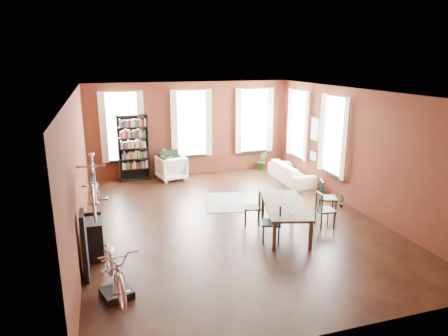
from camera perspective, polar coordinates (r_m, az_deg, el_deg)
name	(u,v)px	position (r m, az deg, el deg)	size (l,w,h in m)	color
room	(233,132)	(10.17, 1.35, 5.12)	(9.00, 9.04, 3.22)	black
dining_table	(284,218)	(9.50, 8.63, -7.08)	(0.92, 2.02, 0.69)	#463B2A
dining_chair_a	(271,223)	(8.93, 6.79, -7.74)	(0.42, 0.42, 0.91)	#193738
dining_chair_b	(252,207)	(9.82, 4.06, -5.59)	(0.40, 0.40, 0.88)	black
dining_chair_c	(325,210)	(9.92, 14.27, -5.82)	(0.41, 0.41, 0.88)	#1F2F1C
dining_chair_d	(328,198)	(10.67, 14.62, -4.15)	(0.43, 0.43, 0.94)	#163130
bookshelf	(133,148)	(13.51, -12.81, 2.82)	(1.00, 0.32, 2.20)	black
white_armchair	(171,167)	(13.51, -7.56, 0.20)	(0.86, 0.81, 0.89)	white
cream_sofa	(292,170)	(13.37, 9.65, -0.21)	(2.08, 0.61, 0.81)	beige
striped_rug	(225,202)	(11.37, 0.09, -4.89)	(1.02, 1.63, 0.01)	black
bike_trainer	(117,293)	(7.37, -15.07, -16.91)	(0.48, 0.48, 0.14)	black
bike_wall_rack	(85,246)	(7.82, -19.29, -10.44)	(0.16, 0.60, 1.30)	black
console_table	(93,237)	(8.74, -18.18, -9.37)	(0.40, 0.80, 0.80)	black
plant_stand	(166,172)	(13.43, -8.30, -0.62)	(0.28, 0.28, 0.57)	black
plant_by_sofa	(262,166)	(14.67, 5.43, 0.31)	(0.38, 0.69, 0.31)	#295B24
plant_small	(341,205)	(11.44, 16.35, -5.08)	(0.21, 0.39, 0.14)	#2A5220
bicycle_floor	(113,244)	(6.89, -15.59, -10.36)	(0.61, 0.92, 1.75)	beige
bicycle_hung	(92,166)	(7.31, -18.35, 0.25)	(0.47, 1.00, 1.66)	#A5A8AD
plant_on_stand	(166,157)	(13.31, -8.24, 1.64)	(0.59, 0.65, 0.51)	#294F1F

